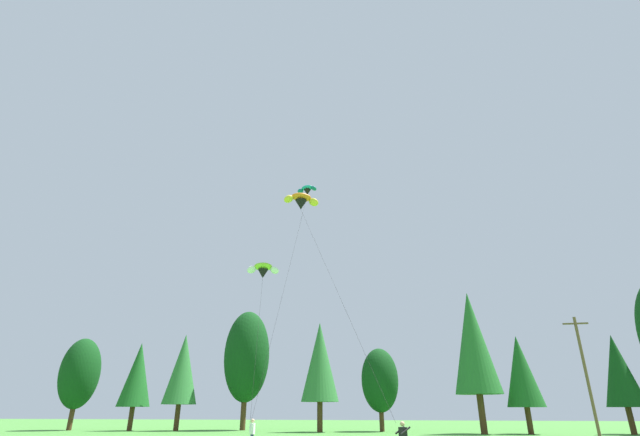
% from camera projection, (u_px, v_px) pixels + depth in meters
% --- Properties ---
extents(treeline_tree_a, '(4.63, 4.63, 10.47)m').
position_uv_depth(treeline_tree_a, '(80.00, 373.00, 55.47)').
color(treeline_tree_a, '#472D19').
rests_on(treeline_tree_a, ground_plane).
extents(treeline_tree_b, '(3.75, 3.75, 9.77)m').
position_uv_depth(treeline_tree_b, '(137.00, 374.00, 54.22)').
color(treeline_tree_b, '#472D19').
rests_on(treeline_tree_b, ground_plane).
extents(treeline_tree_c, '(3.97, 3.97, 10.77)m').
position_uv_depth(treeline_tree_c, '(183.00, 369.00, 54.32)').
color(treeline_tree_c, '#472D19').
rests_on(treeline_tree_c, ground_plane).
extents(treeline_tree_d, '(5.55, 5.55, 13.88)m').
position_uv_depth(treeline_tree_d, '(247.00, 356.00, 56.54)').
color(treeline_tree_d, '#472D19').
rests_on(treeline_tree_d, ground_plane).
extents(treeline_tree_e, '(4.16, 4.16, 11.62)m').
position_uv_depth(treeline_tree_e, '(320.00, 361.00, 51.46)').
color(treeline_tree_e, '#472D19').
rests_on(treeline_tree_e, ground_plane).
extents(treeline_tree_f, '(4.20, 4.20, 8.88)m').
position_uv_depth(treeline_tree_f, '(380.00, 380.00, 52.19)').
color(treeline_tree_f, '#472D19').
rests_on(treeline_tree_f, ground_plane).
extents(treeline_tree_g, '(4.70, 4.70, 14.08)m').
position_uv_depth(treeline_tree_g, '(473.00, 342.00, 47.91)').
color(treeline_tree_g, '#472D19').
rests_on(treeline_tree_g, ground_plane).
extents(treeline_tree_h, '(3.67, 3.67, 9.42)m').
position_uv_depth(treeline_tree_h, '(521.00, 371.00, 46.64)').
color(treeline_tree_h, '#472D19').
rests_on(treeline_tree_h, ground_plane).
extents(treeline_tree_i, '(3.68, 3.68, 9.44)m').
position_uv_depth(treeline_tree_i, '(619.00, 370.00, 46.11)').
color(treeline_tree_i, '#472D19').
rests_on(treeline_tree_i, ground_plane).
extents(utility_pole, '(2.20, 0.26, 10.18)m').
position_uv_depth(utility_pole, '(586.00, 371.00, 40.51)').
color(utility_pole, brown).
rests_on(utility_pole, ground_plane).
extents(kite_flyer_near, '(0.25, 0.57, 1.69)m').
position_uv_depth(kite_flyer_near, '(252.00, 432.00, 27.11)').
color(kite_flyer_near, navy).
rests_on(kite_flyer_near, ground_plane).
extents(parafoil_kite_high_lime_white, '(4.52, 11.16, 13.73)m').
position_uv_depth(parafoil_kite_high_lime_white, '(263.00, 270.00, 42.13)').
color(parafoil_kite_high_lime_white, '#93D633').
extents(parafoil_kite_mid_orange, '(10.39, 18.13, 20.72)m').
position_uv_depth(parafoil_kite_mid_orange, '(301.00, 201.00, 45.41)').
color(parafoil_kite_mid_orange, orange).
extents(parafoil_kite_far_teal, '(2.36, 14.38, 23.18)m').
position_uv_depth(parafoil_kite_far_teal, '(307.00, 190.00, 48.43)').
color(parafoil_kite_far_teal, teal).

